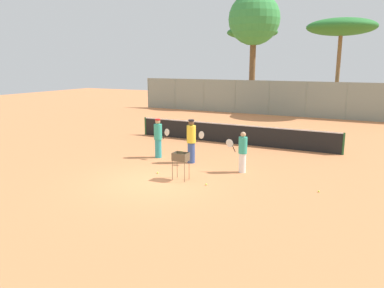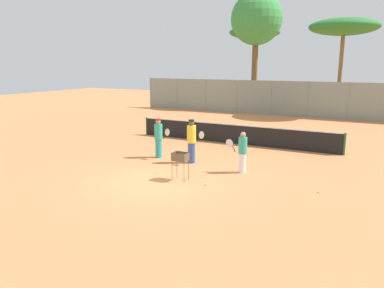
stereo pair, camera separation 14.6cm
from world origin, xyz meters
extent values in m
plane|color=#D37F4C|center=(0.00, 0.00, 0.00)|extent=(80.00, 80.00, 0.00)
cylinder|color=#26592D|center=(-5.63, 7.60, 0.54)|extent=(0.10, 0.10, 1.07)
cylinder|color=#26592D|center=(5.63, 7.60, 0.54)|extent=(0.10, 0.10, 1.07)
cube|color=black|center=(0.00, 7.60, 0.51)|extent=(11.26, 0.01, 1.01)
cube|color=white|center=(0.00, 7.60, 1.04)|extent=(11.26, 0.02, 0.06)
cylinder|color=gray|center=(-13.64, 19.87, 1.43)|extent=(0.08, 0.08, 2.86)
cylinder|color=gray|center=(-10.61, 19.87, 1.43)|extent=(0.08, 0.08, 2.86)
cylinder|color=gray|center=(-7.58, 19.87, 1.43)|extent=(0.08, 0.08, 2.86)
cylinder|color=gray|center=(-4.55, 19.87, 1.43)|extent=(0.08, 0.08, 2.86)
cylinder|color=gray|center=(-1.52, 19.87, 1.43)|extent=(0.08, 0.08, 2.86)
cylinder|color=gray|center=(1.52, 19.87, 1.43)|extent=(0.08, 0.08, 2.86)
cylinder|color=gray|center=(4.55, 19.87, 1.43)|extent=(0.08, 0.08, 2.86)
cube|color=gray|center=(0.00, 19.87, 1.43)|extent=(27.27, 0.01, 2.86)
cylinder|color=brown|center=(-4.49, 24.27, 3.45)|extent=(0.53, 0.53, 6.89)
sphere|color=#388E42|center=(-4.49, 24.27, 8.34)|extent=(4.83, 4.83, 4.83)
cylinder|color=brown|center=(3.56, 21.56, 3.20)|extent=(0.31, 0.31, 6.40)
ellipsoid|color=#28722D|center=(3.56, 21.56, 7.07)|extent=(5.35, 5.35, 1.34)
cylinder|color=brown|center=(-4.95, 25.24, 3.29)|extent=(0.35, 0.35, 6.58)
ellipsoid|color=#28722D|center=(-4.95, 25.24, 7.19)|extent=(4.91, 4.91, 1.23)
cylinder|color=white|center=(2.38, 2.63, 0.39)|extent=(0.28, 0.28, 0.78)
cylinder|color=teal|center=(2.38, 2.63, 1.11)|extent=(0.34, 0.34, 0.65)
sphere|color=tan|center=(2.38, 2.63, 1.54)|extent=(0.21, 0.21, 0.21)
cylinder|color=black|center=(2.04, 2.55, 0.94)|extent=(0.15, 0.06, 0.27)
ellipsoid|color=silver|center=(1.86, 2.51, 1.16)|extent=(0.39, 0.12, 0.43)
cylinder|color=teal|center=(-1.89, 3.15, 0.43)|extent=(0.30, 0.30, 0.85)
cylinder|color=teal|center=(-1.89, 3.15, 1.20)|extent=(0.37, 0.37, 0.71)
sphere|color=tan|center=(-1.89, 3.15, 1.67)|extent=(0.23, 0.23, 0.23)
cylinder|color=red|center=(-1.89, 3.15, 1.77)|extent=(0.24, 0.24, 0.06)
cylinder|color=black|center=(-1.53, 3.08, 1.03)|extent=(0.15, 0.06, 0.27)
ellipsoid|color=silver|center=(-1.35, 3.04, 1.25)|extent=(0.40, 0.10, 0.43)
cylinder|color=#334C8C|center=(-0.11, 3.02, 0.45)|extent=(0.32, 0.32, 0.90)
cylinder|color=yellow|center=(-0.11, 3.02, 1.27)|extent=(0.39, 0.39, 0.75)
sphere|color=brown|center=(-0.11, 3.02, 1.77)|extent=(0.24, 0.24, 0.24)
cylinder|color=black|center=(-0.11, 3.02, 1.87)|extent=(0.26, 0.26, 0.06)
cylinder|color=black|center=(0.25, 2.93, 1.09)|extent=(0.15, 0.06, 0.27)
ellipsoid|color=silver|center=(0.43, 2.89, 1.31)|extent=(0.39, 0.12, 0.43)
cylinder|color=brown|center=(0.42, 0.47, 0.37)|extent=(0.02, 0.02, 0.74)
cylinder|color=brown|center=(0.93, 0.47, 0.37)|extent=(0.02, 0.02, 0.74)
cylinder|color=brown|center=(0.42, 0.83, 0.37)|extent=(0.02, 0.02, 0.74)
cylinder|color=brown|center=(0.93, 0.83, 0.37)|extent=(0.02, 0.02, 0.74)
cube|color=brown|center=(0.68, 0.65, 0.75)|extent=(0.55, 0.40, 0.01)
cube|color=brown|center=(0.68, 0.45, 0.89)|extent=(0.55, 0.01, 0.30)
cube|color=brown|center=(0.68, 0.85, 0.89)|extent=(0.55, 0.01, 0.30)
cube|color=brown|center=(0.40, 0.65, 0.89)|extent=(0.01, 0.40, 0.30)
cube|color=brown|center=(0.95, 0.65, 0.89)|extent=(0.01, 0.40, 0.30)
sphere|color=#D1E54C|center=(0.47, 0.62, 0.84)|extent=(0.07, 0.07, 0.07)
sphere|color=#D1E54C|center=(0.84, 0.68, 0.79)|extent=(0.07, 0.07, 0.07)
sphere|color=#D1E54C|center=(0.59, 0.71, 0.79)|extent=(0.07, 0.07, 0.07)
sphere|color=#D1E54C|center=(0.83, 0.77, 0.84)|extent=(0.07, 0.07, 0.07)
sphere|color=#D1E54C|center=(0.78, 0.52, 0.79)|extent=(0.07, 0.07, 0.07)
sphere|color=#D1E54C|center=(0.54, 0.71, 0.84)|extent=(0.07, 0.07, 0.07)
sphere|color=#D1E54C|center=(0.76, 0.61, 0.79)|extent=(0.07, 0.07, 0.07)
sphere|color=#D1E54C|center=(0.69, 0.65, 0.84)|extent=(0.07, 0.07, 0.07)
sphere|color=#D1E54C|center=(0.64, 0.53, 0.79)|extent=(0.07, 0.07, 0.07)
sphere|color=#D1E54C|center=(0.56, 6.38, 0.03)|extent=(0.07, 0.07, 0.07)
sphere|color=#D1E54C|center=(1.56, 4.65, 0.03)|extent=(0.07, 0.07, 0.07)
sphere|color=#D1E54C|center=(-1.46, 4.60, 0.03)|extent=(0.07, 0.07, 0.07)
sphere|color=#D1E54C|center=(5.48, 1.58, 0.03)|extent=(0.07, 0.07, 0.07)
sphere|color=#D1E54C|center=(1.79, 0.50, 0.03)|extent=(0.07, 0.07, 0.07)
sphere|color=#D1E54C|center=(-0.53, 0.94, 0.03)|extent=(0.07, 0.07, 0.07)
sphere|color=#D1E54C|center=(2.28, 2.76, 0.03)|extent=(0.07, 0.07, 0.07)
camera|label=1|loc=(7.18, -11.04, 4.25)|focal=35.00mm
camera|label=2|loc=(7.31, -10.97, 4.25)|focal=35.00mm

